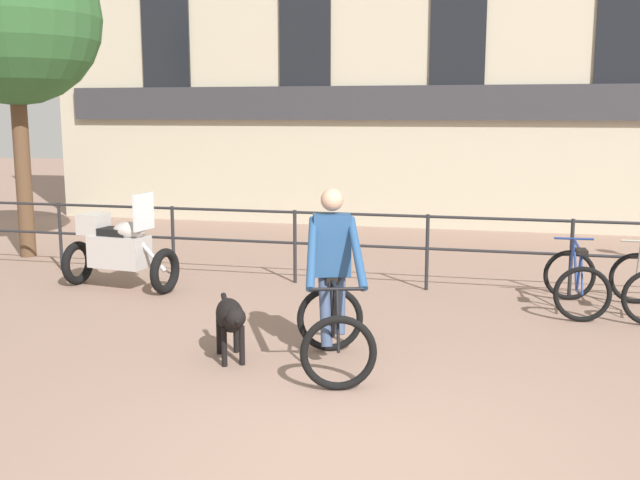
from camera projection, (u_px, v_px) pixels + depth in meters
name	position (u px, v px, depth m)	size (l,w,h in m)	color
ground_plane	(354.00, 457.00, 5.32)	(60.00, 60.00, 0.00)	#8E7060
canal_railing	(427.00, 239.00, 10.18)	(15.05, 0.05, 1.05)	#232326
cyclist_with_bike	(333.00, 288.00, 7.14)	(0.99, 1.32, 1.70)	black
dog	(231.00, 317.00, 7.29)	(0.57, 0.94, 0.63)	black
parked_motorcycle	(118.00, 249.00, 10.27)	(1.65, 0.85, 1.35)	black
parked_bicycle_near_lamp	(576.00, 282.00, 9.18)	(0.72, 1.14, 0.86)	black
tree_canalside_left	(13.00, 19.00, 12.04)	(2.81, 2.81, 5.33)	brown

